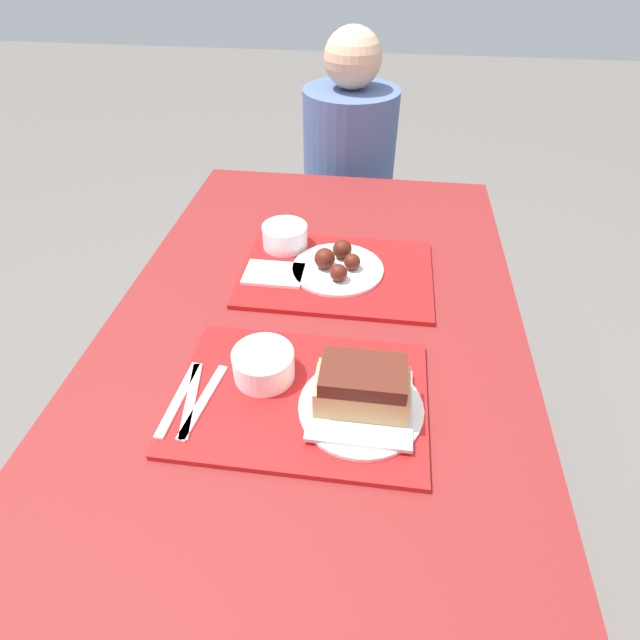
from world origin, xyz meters
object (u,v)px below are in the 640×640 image
brisket_sandwich_plate (362,394)px  person_seated_across (349,157)px  tray_near (301,397)px  bowl_coleslaw_far (285,235)px  tray_far (337,273)px  bowl_coleslaw_near (263,363)px  wings_plate_far (337,264)px

brisket_sandwich_plate → person_seated_across: (-0.12, 1.16, -0.08)m
tray_near → bowl_coleslaw_far: bowl_coleslaw_far is taller
tray_far → person_seated_across: person_seated_across is taller
bowl_coleslaw_near → tray_far: bearing=74.6°
brisket_sandwich_plate → wings_plate_far: bearing=101.6°
tray_near → person_seated_across: bearing=90.7°
bowl_coleslaw_far → wings_plate_far: same height
tray_near → tray_far: 0.38m
wings_plate_far → tray_far: bearing=-98.2°
wings_plate_far → person_seated_across: size_ratio=0.30×
tray_near → bowl_coleslaw_far: size_ratio=3.97×
tray_far → bowl_coleslaw_near: size_ratio=3.97×
tray_near → bowl_coleslaw_near: bearing=152.9°
person_seated_across → wings_plate_far: bearing=-87.1°
person_seated_across → tray_far: bearing=-87.2°
bowl_coleslaw_near → person_seated_across: person_seated_across is taller
wings_plate_far → tray_near: bearing=-93.4°
brisket_sandwich_plate → wings_plate_far: 0.41m
tray_far → wings_plate_far: size_ratio=2.07×
tray_far → bowl_coleslaw_near: bowl_coleslaw_near is taller
tray_far → brisket_sandwich_plate: bearing=-78.2°
tray_near → bowl_coleslaw_near: size_ratio=3.97×
bowl_coleslaw_near → bowl_coleslaw_far: bearing=95.7°
tray_far → bowl_coleslaw_near: bearing=-105.4°
tray_far → tray_near: bearing=-93.4°
bowl_coleslaw_near → bowl_coleslaw_far: size_ratio=1.00×
bowl_coleslaw_far → person_seated_across: 0.68m
tray_near → wings_plate_far: bearing=86.6°
tray_near → bowl_coleslaw_far: 0.49m
bowl_coleslaw_near → person_seated_across: size_ratio=0.16×
bowl_coleslaw_far → wings_plate_far: size_ratio=0.52×
bowl_coleslaw_near → wings_plate_far: size_ratio=0.52×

